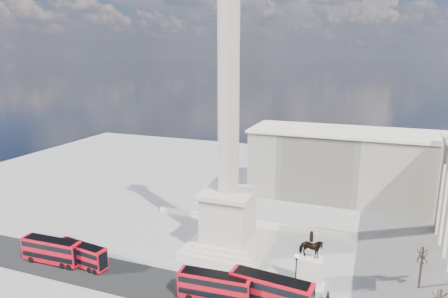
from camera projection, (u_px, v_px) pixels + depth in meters
ground at (218, 261)px, 67.29m from camera, size 180.00×180.00×0.00m
nelsons_column at (228, 179)px, 68.91m from camera, size 14.00×14.00×49.85m
balustrade_wall at (247, 222)px, 81.74m from camera, size 40.00×0.60×1.10m
building_northeast at (358, 165)px, 94.93m from camera, size 51.00×17.00×16.60m
red_bus_a at (82, 255)px, 65.23m from camera, size 9.79×3.38×3.89m
red_bus_b at (215, 287)px, 55.82m from camera, size 10.54×3.05×4.22m
red_bus_c at (271, 292)px, 54.21m from camera, size 11.69×3.70×4.66m
red_bus_e at (52, 250)px, 66.22m from camera, size 10.55×2.78×4.25m
victorian_lamp at (296, 273)px, 55.88m from camera, size 0.60×0.60×6.98m
equestrian_statue at (310, 268)px, 58.87m from camera, size 4.43×3.32×9.11m
bare_tree_mid at (422, 254)px, 58.29m from camera, size 1.83×1.83×6.95m
pedestrian_walking at (328, 296)px, 56.09m from camera, size 0.68×0.55×1.62m
pedestrian_crossing at (302, 274)px, 61.66m from camera, size 0.85×1.07×1.69m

